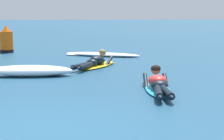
% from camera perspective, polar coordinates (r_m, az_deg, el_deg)
% --- Properties ---
extents(ground_plane, '(120.00, 120.00, 0.00)m').
position_cam_1_polar(ground_plane, '(16.32, -6.71, 1.83)').
color(ground_plane, navy).
extents(surfer_near, '(0.65, 2.54, 0.54)m').
position_cam_1_polar(surfer_near, '(9.19, 6.03, -1.93)').
color(surfer_near, '#2DB2D1').
rests_on(surfer_near, ground).
extents(surfer_far, '(1.51, 2.49, 0.54)m').
position_cam_1_polar(surfer_far, '(13.02, -2.19, 0.96)').
color(surfer_far, yellow).
rests_on(surfer_far, ground).
extents(whitewater_mid_left, '(2.90, 1.70, 0.14)m').
position_cam_1_polar(whitewater_mid_left, '(16.11, -1.29, 2.03)').
color(whitewater_mid_left, white).
rests_on(whitewater_mid_left, ground).
extents(whitewater_mid_right, '(2.25, 0.78, 0.28)m').
position_cam_1_polar(whitewater_mid_right, '(11.45, -10.76, -0.14)').
color(whitewater_mid_right, white).
rests_on(whitewater_mid_right, ground).
extents(channel_marker_buoy, '(0.54, 0.54, 1.08)m').
position_cam_1_polar(channel_marker_buoy, '(17.96, -13.58, 3.61)').
color(channel_marker_buoy, '#EA5B0F').
rests_on(channel_marker_buoy, ground).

